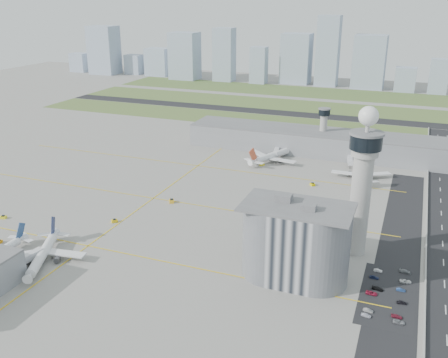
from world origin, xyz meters
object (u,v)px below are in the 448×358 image
(car_lot_2, at_px, (372,293))
(car_lot_3, at_px, (378,289))
(control_tower, at_px, (362,177))
(car_lot_9, at_px, (401,290))
(car_lot_11, at_px, (405,272))
(airplane_far_b, at_px, (361,168))
(airplane_far_a, at_px, (273,152))
(admin_building, at_px, (295,243))
(tug_0, at_px, (3,217))
(secondary_tower, at_px, (323,127))
(tug_4, at_px, (262,164))
(car_lot_6, at_px, (399,322))
(car_lot_10, at_px, (405,281))
(jet_bridge_near_2, at_px, (13,268))
(tug_2, at_px, (114,221))
(tug_3, at_px, (172,201))
(jet_bridge_far_0, at_px, (277,151))
(car_lot_4, at_px, (374,277))
(car_lot_0, at_px, (366,315))
(airplane_near_c, at_px, (42,249))
(car_lot_5, at_px, (378,270))
(car_lot_8, at_px, (402,302))
(jet_bridge_far_1, at_px, (350,159))
(car_lot_7, at_px, (397,316))
(car_lot_1, at_px, (368,310))
(tug_5, at_px, (312,184))
(car_hw_4, at_px, (439,151))

(car_lot_2, distance_m, car_lot_3, 4.32)
(control_tower, height_order, car_lot_9, control_tower)
(car_lot_11, bearing_deg, airplane_far_b, 22.67)
(airplane_far_a, height_order, car_lot_2, airplane_far_a)
(admin_building, bearing_deg, tug_0, 179.58)
(admin_building, relative_size, car_lot_11, 9.24)
(secondary_tower, xyz_separation_m, admin_building, (21.99, -172.00, -3.50))
(tug_4, distance_m, car_lot_6, 172.38)
(secondary_tower, bearing_deg, tug_0, -126.67)
(tug_4, xyz_separation_m, car_lot_10, (94.69, -116.60, -0.22))
(airplane_far_a, relative_size, car_lot_3, 10.65)
(jet_bridge_near_2, distance_m, car_lot_11, 157.59)
(tug_2, height_order, tug_3, tug_3)
(jet_bridge_far_0, relative_size, car_lot_10, 3.17)
(car_lot_4, bearing_deg, car_lot_0, -177.34)
(airplane_near_c, xyz_separation_m, car_lot_9, (141.47, 31.38, -5.37))
(tug_3, xyz_separation_m, car_lot_6, (120.66, -66.66, -0.49))
(car_lot_5, height_order, car_lot_8, car_lot_8)
(tug_2, bearing_deg, jet_bridge_far_1, 98.76)
(car_lot_8, bearing_deg, car_lot_5, 21.36)
(tug_0, height_order, car_lot_10, tug_0)
(car_lot_3, distance_m, car_lot_7, 17.43)
(tug_4, height_order, car_lot_10, tug_4)
(jet_bridge_far_1, xyz_separation_m, tug_2, (-94.76, -136.31, -1.98))
(tug_3, height_order, car_lot_0, tug_3)
(jet_bridge_near_2, height_order, tug_0, jet_bridge_near_2)
(airplane_far_b, relative_size, car_lot_2, 9.93)
(car_lot_1, distance_m, car_lot_8, 14.39)
(tug_4, height_order, car_lot_4, tug_4)
(tug_5, distance_m, car_lot_2, 114.15)
(car_lot_4, height_order, car_lot_9, car_lot_4)
(car_lot_2, xyz_separation_m, car_lot_10, (11.41, 13.26, 0.02))
(tug_4, bearing_deg, car_lot_11, 1.92)
(tug_3, height_order, car_lot_7, tug_3)
(secondary_tower, xyz_separation_m, car_lot_11, (63.37, -152.65, -18.14))
(car_lot_2, bearing_deg, airplane_far_b, 12.53)
(tug_5, bearing_deg, car_lot_1, 71.76)
(jet_bridge_near_2, relative_size, tug_3, 3.90)
(control_tower, xyz_separation_m, car_lot_11, (21.37, -10.65, -34.38))
(airplane_near_c, xyz_separation_m, tug_5, (86.91, 130.13, -5.02))
(admin_building, bearing_deg, car_lot_1, -23.59)
(car_lot_9, bearing_deg, airplane_near_c, 101.75)
(airplane_near_c, relative_size, car_lot_9, 12.63)
(car_lot_4, bearing_deg, car_lot_5, -5.87)
(control_tower, xyz_separation_m, car_lot_3, (12.13, -27.64, -34.42))
(control_tower, xyz_separation_m, car_hw_4, (36.00, 173.43, -34.48))
(admin_building, distance_m, car_hw_4, 211.51)
(jet_bridge_far_1, distance_m, car_hw_4, 74.73)
(car_lot_2, bearing_deg, jet_bridge_near_2, 109.28)
(tug_2, height_order, car_lot_0, tug_2)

